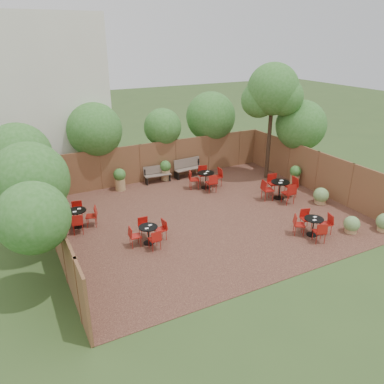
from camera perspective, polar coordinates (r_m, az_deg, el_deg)
ground at (r=15.89m, az=2.20°, el=-3.67°), size 80.00×80.00×0.00m
courtyard_paving at (r=15.88m, az=2.20°, el=-3.64°), size 12.00×10.00×0.02m
fence_back at (r=19.69m, az=-4.96°, el=4.71°), size 12.00×0.08×2.00m
fence_left at (r=13.79m, az=-20.08°, el=-4.83°), size 0.08×10.00×2.00m
fence_right at (r=18.99m, az=18.23°, el=2.93°), size 0.08×10.00×2.00m
neighbour_building at (r=20.73m, az=-20.48°, el=12.85°), size 5.00×4.00×8.00m
overhang_foliage at (r=17.17m, az=-6.65°, el=8.03°), size 15.74×10.64×2.73m
courtyard_tree at (r=19.43m, az=12.06°, el=14.35°), size 2.71×2.61×5.83m
park_bench_left at (r=19.43m, az=-5.26°, el=2.74°), size 1.40×0.56×0.84m
park_bench_right at (r=20.10m, az=-0.62°, el=3.72°), size 1.59×0.63×0.96m
bistro_tables at (r=16.16m, az=3.43°, el=-1.42°), size 10.48×7.60×0.96m
planters at (r=18.52m, az=-4.88°, el=2.16°), size 11.81×4.24×1.09m
low_shrubs at (r=16.70m, az=22.67°, el=-2.81°), size 1.86×3.71×0.73m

